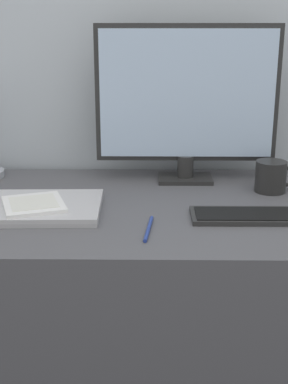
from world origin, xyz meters
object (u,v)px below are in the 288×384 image
Objects in this scene: monitor at (187,100)px; keyboard at (252,216)px; pen at (149,229)px; ereader at (34,204)px; coffee_mug at (272,176)px; laptop at (40,207)px.

monitor is 0.43m from keyboard.
pen is at bearing -105.05° from monitor.
coffee_mug is (0.64, 0.19, 0.02)m from ereader.
coffee_mug reaches higher than keyboard.
keyboard is at bearing -113.16° from coffee_mug.
coffee_mug is at bearing 15.47° from laptop.
monitor is 0.53m from laptop.
monitor is 0.48m from pen.
ereader is (-0.01, -0.02, 0.02)m from laptop.
coffee_mug is (0.24, -0.11, -0.20)m from monitor.
monitor is at bearing 114.15° from keyboard.
monitor reaches higher than pen.
ereader reaches higher than pen.
ereader is at bearing -121.32° from laptop.
ereader is at bearing -163.23° from coffee_mug.
pen is at bearing -20.29° from ereader.
laptop is 2.14× the size of pen.
ereader is at bearing 177.44° from keyboard.
keyboard is 0.24m from coffee_mug.
ereader reaches higher than laptop.
monitor is 0.54m from ereader.
pen is (0.29, -0.11, -0.02)m from ereader.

